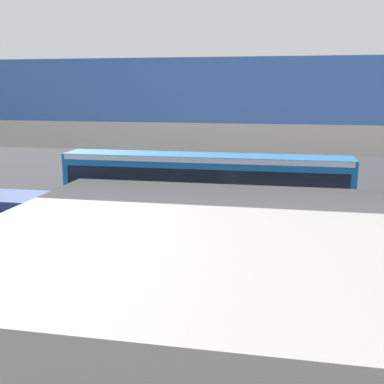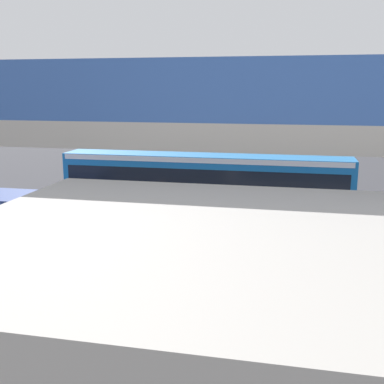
# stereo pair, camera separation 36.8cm
# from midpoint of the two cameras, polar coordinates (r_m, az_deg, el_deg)

# --- Properties ---
(ground) EXTENTS (80.00, 80.00, 0.00)m
(ground) POSITION_cam_midpoint_polar(r_m,az_deg,el_deg) (21.19, -1.06, -3.28)
(ground) COLOR #38383D
(city_bus) EXTENTS (11.54, 2.85, 3.15)m
(city_bus) POSITION_cam_midpoint_polar(r_m,az_deg,el_deg) (19.50, 1.21, 1.03)
(city_bus) COLOR #196BB7
(city_bus) RESTS_ON ground
(pedestrian) EXTENTS (0.38, 0.38, 1.79)m
(pedestrian) POSITION_cam_midpoint_polar(r_m,az_deg,el_deg) (16.93, -7.99, -4.34)
(pedestrian) COLOR #2D2D38
(pedestrian) RESTS_ON ground
(traffic_sign) EXTENTS (0.08, 0.60, 2.80)m
(traffic_sign) POSITION_cam_midpoint_polar(r_m,az_deg,el_deg) (26.12, -12.63, 3.66)
(traffic_sign) COLOR slate
(traffic_sign) RESTS_ON ground
(lane_dash_leftmost) EXTENTS (2.00, 0.20, 0.01)m
(lane_dash_leftmost) POSITION_cam_midpoint_polar(r_m,az_deg,el_deg) (23.92, 14.81, -1.86)
(lane_dash_leftmost) COLOR silver
(lane_dash_leftmost) RESTS_ON ground
(lane_dash_left) EXTENTS (2.00, 0.20, 0.01)m
(lane_dash_left) POSITION_cam_midpoint_polar(r_m,az_deg,el_deg) (23.96, 5.23, -1.47)
(lane_dash_left) COLOR silver
(lane_dash_left) RESTS_ON ground
(lane_dash_centre) EXTENTS (2.00, 0.20, 0.01)m
(lane_dash_centre) POSITION_cam_midpoint_polar(r_m,az_deg,el_deg) (24.67, -4.06, -1.05)
(lane_dash_centre) COLOR silver
(lane_dash_centre) RESTS_ON ground
(lane_dash_right) EXTENTS (2.00, 0.20, 0.01)m
(lane_dash_right) POSITION_cam_midpoint_polar(r_m,az_deg,el_deg) (25.97, -12.61, -0.63)
(lane_dash_right) COLOR silver
(lane_dash_right) RESTS_ON ground
(pedestrian_overpass) EXTENTS (30.82, 2.60, 6.24)m
(pedestrian_overpass) POSITION_cam_midpoint_polar(r_m,az_deg,el_deg) (10.34, -13.59, 5.85)
(pedestrian_overpass) COLOR #B2ADA5
(pedestrian_overpass) RESTS_ON ground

